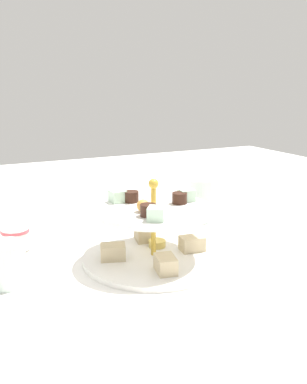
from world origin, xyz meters
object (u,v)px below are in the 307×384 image
Objects in this scene: teacup_with_saucer at (16,241)px; water_glass_tall_right at (202,200)px; water_glass_short_left at (7,264)px; butter_knife_right at (80,218)px; tiered_serving_stand at (153,236)px.

water_glass_tall_right is at bearing -88.98° from teacup_with_saucer.
water_glass_tall_right is 0.52m from water_glass_short_left.
water_glass_short_left reaches higher than teacup_with_saucer.
water_glass_tall_right is 0.46m from teacup_with_saucer.
tiered_serving_stand is at bearing 88.73° from butter_knife_right.
butter_knife_right is (0.32, 0.06, -0.05)m from tiered_serving_stand.
butter_knife_right is at bearing 61.41° from water_glass_tall_right.
water_glass_tall_right is 0.65× the size of butter_knife_right.
butter_knife_right is (0.16, -0.18, -0.02)m from teacup_with_saucer.
tiered_serving_stand is 0.33m from butter_knife_right.
water_glass_short_left is (0.01, 0.28, -0.01)m from tiered_serving_stand.
butter_knife_right is at bearing 10.62° from tiered_serving_stand.
water_glass_short_left is at bearing 166.98° from teacup_with_saucer.
water_glass_tall_right reaches higher than butter_knife_right.
teacup_with_saucer is at bearing -13.02° from water_glass_short_left.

